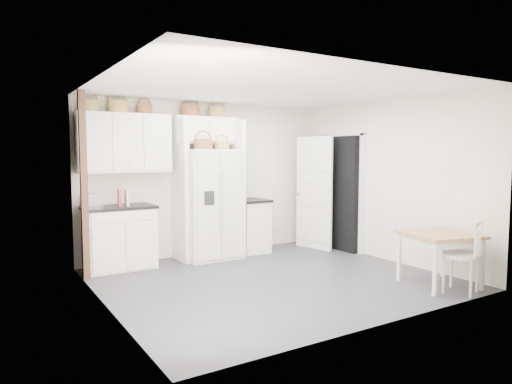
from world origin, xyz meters
TOP-DOWN VIEW (x-y plane):
  - floor at (0.00, 0.00)m, footprint 4.50×4.50m
  - ceiling at (0.00, 0.00)m, footprint 4.50×4.50m
  - wall_back at (0.00, 2.00)m, footprint 4.50×0.00m
  - wall_left at (-2.25, 0.00)m, footprint 0.00×4.00m
  - wall_right at (2.25, 0.00)m, footprint 0.00×4.00m
  - refrigerator at (-0.15, 1.63)m, footprint 0.93×0.75m
  - base_cab_left at (-1.65, 1.70)m, footprint 0.99×0.63m
  - base_cab_right at (0.67, 1.70)m, footprint 0.51×0.61m
  - dining_table at (1.70, -1.41)m, footprint 1.02×1.02m
  - windsor_chair at (1.66, -1.75)m, footprint 0.58×0.55m
  - counter_left at (-1.65, 1.70)m, footprint 1.03×0.67m
  - counter_right at (0.67, 1.70)m, footprint 0.55×0.65m
  - toaster at (-2.04, 1.69)m, footprint 0.31×0.22m
  - cookbook_red at (-1.65, 1.62)m, footprint 0.06×0.18m
  - cookbook_cream at (-1.54, 1.62)m, footprint 0.04×0.17m
  - basket_upper_a at (-2.00, 1.83)m, footprint 0.29×0.29m
  - basket_upper_b at (-1.58, 1.83)m, footprint 0.31×0.31m
  - basket_upper_c at (-1.18, 1.83)m, footprint 0.24×0.24m
  - basket_bridge_a at (-0.41, 1.83)m, footprint 0.32×0.32m
  - basket_bridge_b at (0.08, 1.83)m, footprint 0.31×0.31m
  - basket_fridge_a at (-0.32, 1.53)m, footprint 0.31×0.31m
  - basket_fridge_b at (0.02, 1.53)m, footprint 0.25×0.25m
  - upper_cabinet at (-1.50, 1.83)m, footprint 1.40×0.34m
  - bridge_cabinet at (-0.15, 1.83)m, footprint 1.12×0.34m
  - fridge_panel_left at (-0.66, 1.70)m, footprint 0.08×0.60m
  - fridge_panel_right at (0.36, 1.70)m, footprint 0.08×0.60m
  - trim_post at (-2.20, 1.35)m, footprint 0.09×0.09m
  - doorway_void at (2.16, 1.00)m, footprint 0.18×0.85m
  - door_slab at (1.80, 1.33)m, footprint 0.21×0.79m

SIDE VIEW (x-z plane):
  - floor at x=0.00m, z-range 0.00..0.00m
  - dining_table at x=1.70m, z-range 0.00..0.70m
  - base_cab_right at x=0.67m, z-range 0.00..0.90m
  - base_cab_left at x=-1.65m, z-range 0.00..0.92m
  - windsor_chair at x=1.66m, z-range 0.00..0.94m
  - refrigerator at x=-0.15m, z-range 0.00..1.81m
  - counter_right at x=0.67m, z-range 0.90..0.94m
  - counter_left at x=-1.65m, z-range 0.92..0.96m
  - doorway_void at x=2.16m, z-range 0.00..2.05m
  - door_slab at x=1.80m, z-range 0.00..2.05m
  - toaster at x=-2.04m, z-range 0.96..1.15m
  - cookbook_cream at x=-1.54m, z-range 0.96..1.21m
  - cookbook_red at x=-1.65m, z-range 0.96..1.22m
  - fridge_panel_left at x=-0.66m, z-range 0.00..2.30m
  - fridge_panel_right at x=0.36m, z-range 0.00..2.30m
  - wall_back at x=0.00m, z-range -0.95..3.55m
  - wall_left at x=-2.25m, z-range -0.70..3.30m
  - wall_right at x=2.25m, z-range -0.70..3.30m
  - trim_post at x=-2.20m, z-range 0.00..2.60m
  - basket_fridge_b at x=0.02m, z-range 1.81..1.94m
  - basket_fridge_a at x=-0.32m, z-range 1.81..1.97m
  - upper_cabinet at x=-1.50m, z-range 1.45..2.35m
  - bridge_cabinet at x=-0.15m, z-range 1.90..2.35m
  - basket_upper_c at x=-1.18m, z-range 2.35..2.49m
  - basket_upper_a at x=-2.00m, z-range 2.35..2.51m
  - basket_bridge_b at x=0.08m, z-range 2.35..2.53m
  - basket_bridge_a at x=-0.41m, z-range 2.35..2.53m
  - basket_upper_b at x=-1.58m, z-range 2.35..2.53m
  - ceiling at x=0.00m, z-range 2.60..2.60m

